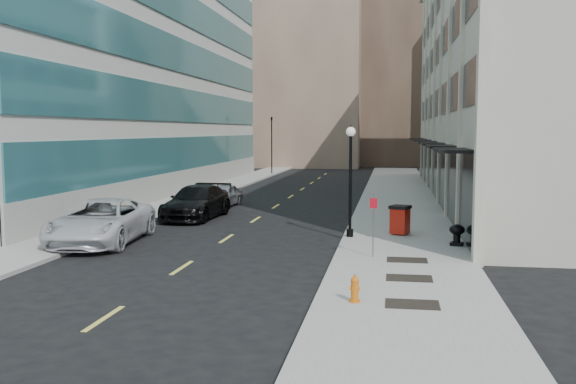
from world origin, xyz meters
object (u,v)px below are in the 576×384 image
(car_white_van, at_px, (101,222))
(fire_hydrant, at_px, (355,289))
(lamppost, at_px, (350,171))
(traffic_signal, at_px, (272,120))
(sign_post, at_px, (373,216))
(urn_planter, at_px, (457,233))
(car_black_pickup, at_px, (197,202))
(trash_bin, at_px, (400,219))
(car_silver_sedan, at_px, (223,195))

(car_white_van, distance_m, fire_hydrant, 13.53)
(lamppost, bearing_deg, car_white_van, -166.21)
(traffic_signal, bearing_deg, sign_post, -74.79)
(fire_hydrant, height_order, urn_planter, urn_planter)
(car_black_pickup, relative_size, trash_bin, 4.71)
(car_white_van, bearing_deg, sign_post, -14.30)
(car_black_pickup, bearing_deg, trash_bin, -20.42)
(car_white_van, height_order, urn_planter, car_white_van)
(car_white_van, height_order, fire_hydrant, car_white_van)
(car_silver_sedan, bearing_deg, urn_planter, -39.39)
(sign_post, bearing_deg, lamppost, 117.37)
(lamppost, bearing_deg, trash_bin, 23.44)
(car_silver_sedan, bearing_deg, fire_hydrant, -61.91)
(car_black_pickup, height_order, fire_hydrant, car_black_pickup)
(sign_post, relative_size, urn_planter, 2.70)
(traffic_signal, height_order, trash_bin, traffic_signal)
(trash_bin, bearing_deg, car_white_van, -142.80)
(urn_planter, bearing_deg, fire_hydrant, -111.17)
(fire_hydrant, xyz_separation_m, lamppost, (-0.80, 10.48, 2.45))
(traffic_signal, xyz_separation_m, trash_bin, (12.91, -38.60, -4.88))
(car_silver_sedan, bearing_deg, sign_post, -53.07)
(car_white_van, xyz_separation_m, fire_hydrant, (10.90, -8.00, -0.41))
(lamppost, xyz_separation_m, urn_planter, (4.30, -1.45, -2.29))
(sign_post, bearing_deg, car_white_van, -176.15)
(lamppost, bearing_deg, traffic_signal, 105.28)
(car_black_pickup, xyz_separation_m, car_silver_sedan, (-0.01, 5.38, -0.17))
(car_white_van, xyz_separation_m, car_silver_sedan, (1.59, 13.38, -0.22))
(lamppost, bearing_deg, sign_post, -75.52)
(trash_bin, bearing_deg, urn_planter, -25.56)
(traffic_signal, distance_m, car_silver_sedan, 29.15)
(traffic_signal, bearing_deg, fire_hydrant, -76.94)
(car_silver_sedan, distance_m, trash_bin, 14.58)
(car_white_van, distance_m, sign_post, 11.36)
(fire_hydrant, height_order, sign_post, sign_post)
(fire_hydrant, xyz_separation_m, urn_planter, (3.50, 9.03, 0.16))
(urn_planter, bearing_deg, car_black_pickup, 151.44)
(car_black_pickup, relative_size, car_silver_sedan, 1.47)
(traffic_signal, bearing_deg, urn_planter, -69.77)
(car_black_pickup, bearing_deg, car_white_van, -98.27)
(car_white_van, relative_size, sign_post, 2.91)
(car_silver_sedan, xyz_separation_m, urn_planter, (12.81, -12.35, -0.03))
(fire_hydrant, distance_m, urn_planter, 9.69)
(car_black_pickup, height_order, sign_post, sign_post)
(car_white_van, bearing_deg, lamppost, 8.53)
(traffic_signal, relative_size, sign_post, 3.08)
(car_white_van, relative_size, car_silver_sedan, 1.61)
(car_white_van, height_order, trash_bin, car_white_van)
(traffic_signal, xyz_separation_m, car_silver_sedan, (2.29, -28.62, -5.02))
(fire_hydrant, bearing_deg, car_white_van, 147.13)
(car_black_pickup, relative_size, urn_planter, 7.14)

